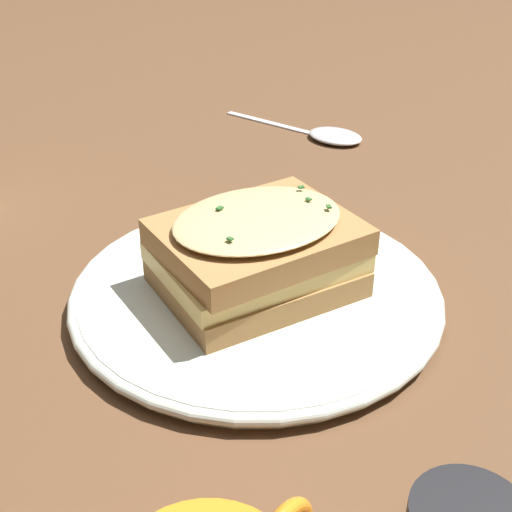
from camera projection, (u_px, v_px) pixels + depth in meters
ground_plane at (225, 290)px, 0.54m from camera, size 2.40×2.40×0.00m
dinner_plate at (256, 294)px, 0.52m from camera, size 0.27×0.27×0.01m
sandwich at (257, 252)px, 0.50m from camera, size 0.15×0.12×0.06m
spoon at (328, 134)px, 0.80m from camera, size 0.07×0.18×0.01m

